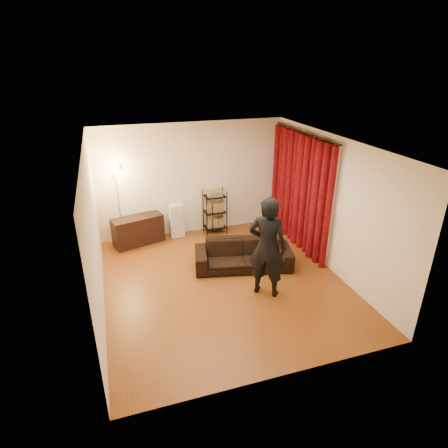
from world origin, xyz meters
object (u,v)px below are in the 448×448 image
object	(u,v)px
storage_boxes	(177,221)
person	(267,247)
sofa	(243,255)
wire_shelf	(215,212)
floor_lamp	(119,208)
media_cabinet	(138,230)

from	to	relation	value
storage_boxes	person	bearing A→B (deg)	-69.45
sofa	wire_shelf	distance (m)	1.84
sofa	floor_lamp	size ratio (longest dim) A/B	1.03
sofa	storage_boxes	bearing A→B (deg)	131.08
media_cabinet	wire_shelf	bearing A→B (deg)	-14.66
sofa	person	bearing A→B (deg)	-73.42
sofa	floor_lamp	world-z (taller)	floor_lamp
sofa	person	xyz separation A→B (m)	(0.07, -1.00, 0.66)
person	wire_shelf	size ratio (longest dim) A/B	1.71
storage_boxes	floor_lamp	world-z (taller)	floor_lamp
storage_boxes	floor_lamp	size ratio (longest dim) A/B	0.43
media_cabinet	floor_lamp	xyz separation A→B (m)	(-0.36, -0.06, 0.63)
person	media_cabinet	xyz separation A→B (m)	(-2.02, 2.78, -0.61)
media_cabinet	storage_boxes	distance (m)	0.94
sofa	person	world-z (taller)	person
media_cabinet	storage_boxes	world-z (taller)	storage_boxes
wire_shelf	floor_lamp	bearing A→B (deg)	-173.18
person	storage_boxes	bearing A→B (deg)	-32.11
wire_shelf	floor_lamp	distance (m)	2.28
person	wire_shelf	xyz separation A→B (m)	(-0.14, 2.81, -0.39)
person	floor_lamp	world-z (taller)	floor_lamp
storage_boxes	wire_shelf	distance (m)	0.96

